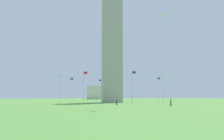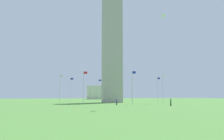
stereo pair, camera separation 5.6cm
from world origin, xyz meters
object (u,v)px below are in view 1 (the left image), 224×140
flagpole_e (99,89)px  person_green_shirt (171,102)px  distant_building (103,93)px  flagpole_w (132,86)px  flagpole_n (158,88)px  flagpole_nw (163,87)px  obelisk_monument (112,27)px  flagpole_s (60,87)px  flagpole_ne (131,89)px  flagpole_sw (84,86)px  flagpole_se (70,89)px  kite_white_delta (162,16)px  person_blue_shirt (117,102)px

flagpole_e → person_green_shirt: (4.32, -46.77, -4.06)m
flagpole_e → person_green_shirt: bearing=-84.7°
distant_building → flagpole_w: bearing=-101.5°
flagpole_w → person_green_shirt: flagpole_w is taller
flagpole_n → flagpole_nw: (-5.12, -12.37, 0.00)m
flagpole_e → obelisk_monument: bearing=-90.2°
person_green_shirt → flagpole_s: bearing=59.4°
flagpole_ne → flagpole_sw: size_ratio=1.00×
flagpole_se → flagpole_n: bearing=-22.5°
flagpole_e → kite_white_delta: size_ratio=2.85×
flagpole_sw → flagpole_w: (12.37, -5.12, 0.00)m
flagpole_ne → person_green_shirt: bearing=-100.9°
flagpole_se → flagpole_w: (12.37, -29.86, 0.00)m
person_green_shirt → person_blue_shirt: bearing=74.2°
person_green_shirt → flagpole_sw: bearing=67.4°
flagpole_se → flagpole_sw: (-0.00, -24.74, 0.00)m
flagpole_e → flagpole_sw: bearing=-112.5°
flagpole_ne → flagpole_s: bearing=-157.5°
person_blue_shirt → flagpole_ne: bearing=-5.5°
kite_white_delta → flagpole_e: bearing=113.5°
kite_white_delta → person_green_shirt: bearing=-116.5°
flagpole_w → distant_building: size_ratio=0.45×
obelisk_monument → flagpole_w: obelisk_monument is taller
obelisk_monument → flagpole_ne: 27.72m
flagpole_nw → person_green_shirt: 19.16m
flagpole_e → distant_building: flagpole_e is taller
flagpole_ne → flagpole_n: bearing=-67.5°
flagpole_se → flagpole_w: bearing=-67.5°
flagpole_e → person_green_shirt: 47.14m
flagpole_n → flagpole_sw: size_ratio=1.00×
flagpole_e → flagpole_se: 13.39m
flagpole_sw → flagpole_nw: 24.74m
obelisk_monument → kite_white_delta: (12.92, -12.17, 1.26)m
flagpole_sw → person_blue_shirt: 11.70m
flagpole_s → flagpole_nw: 32.32m
flagpole_w → person_blue_shirt: bearing=-147.8°
flagpole_n → kite_white_delta: bearing=-110.8°
flagpole_s → flagpole_ne: bearing=22.5°
flagpole_nw → person_green_shirt: flagpole_nw is taller
flagpole_ne → flagpole_sw: same height
flagpole_e → person_blue_shirt: size_ratio=5.48×
flagpole_s → flagpole_nw: bearing=-22.5°
flagpole_e → flagpole_se: (-12.37, -5.12, 0.00)m
person_green_shirt → obelisk_monument: bearing=31.2°
flagpole_nw → flagpole_w: bearing=-157.5°
flagpole_se → person_blue_shirt: (6.52, -33.54, -4.11)m
flagpole_nw → person_blue_shirt: size_ratio=5.48×
flagpole_e → flagpole_ne: bearing=-22.5°
flagpole_s → flagpole_e: bearing=45.0°
obelisk_monument → person_blue_shirt: obelisk_monument is taller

